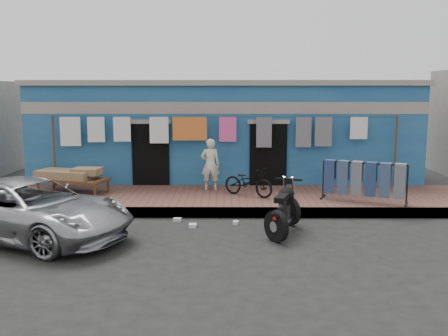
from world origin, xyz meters
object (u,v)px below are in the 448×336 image
car (28,209)px  charpoy (73,181)px  motorcycle (283,208)px  jeans_rack (364,181)px  bicycle (248,179)px  seated_person (210,164)px

car → charpoy: bearing=25.3°
motorcycle → jeans_rack: 3.08m
car → bicycle: (4.68, 3.14, 0.08)m
car → jeans_rack: jeans_rack is taller
car → bicycle: bearing=-33.6°
motorcycle → jeans_rack: jeans_rack is taller
seated_person → car: bearing=46.0°
car → motorcycle: (5.32, 0.47, -0.08)m
seated_person → bicycle: size_ratio=1.01×
car → charpoy: size_ratio=2.10×
seated_person → motorcycle: (1.69, -3.52, -0.42)m
car → bicycle: size_ratio=3.12×
car → bicycle: 5.63m
car → motorcycle: bearing=-62.5°
seated_person → motorcycle: seated_person is taller
seated_person → motorcycle: 3.92m
bicycle → motorcycle: 2.75m
charpoy → jeans_rack: jeans_rack is taller
car → jeans_rack: size_ratio=2.08×
bicycle → motorcycle: (0.64, -2.67, -0.16)m
car → seated_person: seated_person is taller
seated_person → charpoy: (-3.80, -0.41, -0.40)m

